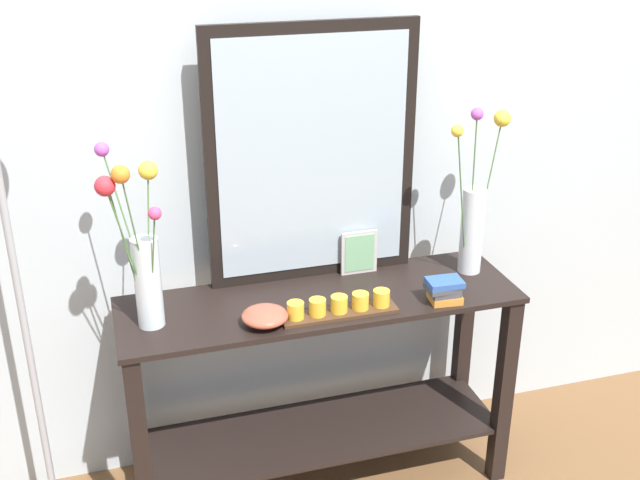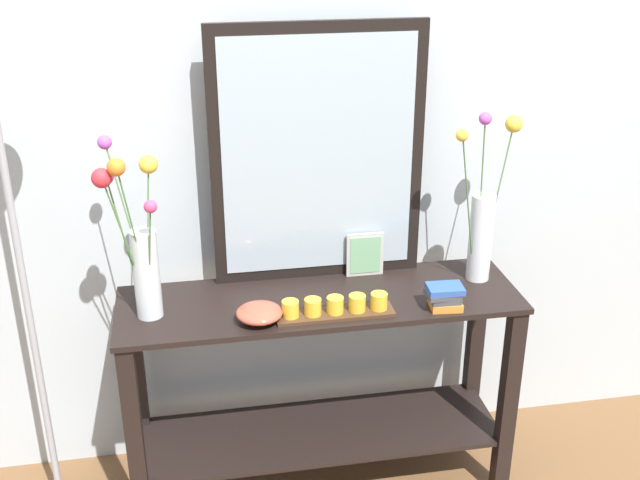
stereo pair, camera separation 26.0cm
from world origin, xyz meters
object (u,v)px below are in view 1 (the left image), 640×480
at_px(book_stack, 444,290).
at_px(floor_lamp, 9,235).
at_px(mirror_leaning, 312,156).
at_px(decorative_bowl, 265,316).
at_px(vase_right, 474,216).
at_px(candle_tray, 339,307).
at_px(console_table, 320,372).
at_px(tall_vase_left, 141,255).
at_px(picture_frame_small, 359,253).

height_order(book_stack, floor_lamp, floor_lamp).
distance_m(mirror_leaning, decorative_bowl, 0.57).
distance_m(vase_right, candle_tray, 0.62).
height_order(console_table, tall_vase_left, tall_vase_left).
height_order(vase_right, floor_lamp, floor_lamp).
bearing_deg(picture_frame_small, vase_right, -14.06).
xyz_separation_m(candle_tray, floor_lamp, (-0.98, 0.14, 0.32)).
relative_size(console_table, picture_frame_small, 8.47).
bearing_deg(mirror_leaning, candle_tray, -89.78).
xyz_separation_m(vase_right, decorative_bowl, (-0.81, -0.17, -0.19)).
bearing_deg(vase_right, candle_tray, -162.60).
height_order(mirror_leaning, vase_right, mirror_leaning).
height_order(console_table, candle_tray, candle_tray).
distance_m(picture_frame_small, decorative_bowl, 0.50).
bearing_deg(console_table, decorative_bowl, -150.45).
relative_size(candle_tray, floor_lamp, 0.23).
bearing_deg(tall_vase_left, floor_lamp, 173.83).
relative_size(mirror_leaning, vase_right, 1.45).
height_order(decorative_bowl, book_stack, book_stack).
xyz_separation_m(console_table, vase_right, (0.59, 0.05, 0.52)).
height_order(console_table, picture_frame_small, picture_frame_small).
bearing_deg(console_table, candle_tray, -78.49).
xyz_separation_m(mirror_leaning, tall_vase_left, (-0.61, -0.20, -0.20)).
height_order(tall_vase_left, picture_frame_small, tall_vase_left).
height_order(mirror_leaning, candle_tray, mirror_leaning).
height_order(console_table, vase_right, vase_right).
relative_size(mirror_leaning, candle_tray, 2.30).
relative_size(mirror_leaning, decorative_bowl, 5.95).
relative_size(picture_frame_small, decorative_bowl, 1.08).
bearing_deg(tall_vase_left, mirror_leaning, 18.57).
relative_size(console_table, book_stack, 11.18).
distance_m(tall_vase_left, candle_tray, 0.66).
bearing_deg(mirror_leaning, vase_right, -13.24).
relative_size(console_table, mirror_leaning, 1.53).
height_order(console_table, mirror_leaning, mirror_leaning).
xyz_separation_m(tall_vase_left, vase_right, (1.17, 0.07, -0.03)).
xyz_separation_m(console_table, candle_tray, (0.03, -0.13, 0.33)).
distance_m(vase_right, book_stack, 0.32).
bearing_deg(book_stack, tall_vase_left, 173.18).
distance_m(picture_frame_small, floor_lamp, 1.19).
height_order(tall_vase_left, candle_tray, tall_vase_left).
bearing_deg(floor_lamp, vase_right, 1.18).
bearing_deg(tall_vase_left, console_table, 2.67).
height_order(decorative_bowl, floor_lamp, floor_lamp).
height_order(candle_tray, picture_frame_small, picture_frame_small).
height_order(candle_tray, decorative_bowl, candle_tray).
bearing_deg(decorative_bowl, floor_lamp, 169.29).
bearing_deg(candle_tray, floor_lamp, 171.68).
bearing_deg(console_table, floor_lamp, 179.21).
distance_m(console_table, picture_frame_small, 0.45).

